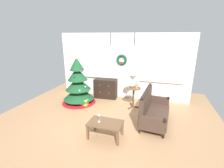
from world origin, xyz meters
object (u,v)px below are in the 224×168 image
object	(u,v)px
coffee_table	(105,125)
dresser_cabinet	(106,88)
wine_glass	(99,117)
gift_box	(85,102)
settee_sofa	(152,109)
christmas_tree	(78,86)
side_table	(133,93)
table_lamp	(133,79)
flower_vase	(137,85)

from	to	relation	value
coffee_table	dresser_cabinet	bearing A→B (deg)	108.92
wine_glass	gift_box	xyz separation A→B (m)	(-1.19, 1.58, -0.44)
settee_sofa	wine_glass	size ratio (longest dim) A/B	8.50
coffee_table	settee_sofa	bearing A→B (deg)	47.28
christmas_tree	side_table	distance (m)	2.06
table_lamp	coffee_table	size ratio (longest dim) A/B	0.52
flower_vase	gift_box	bearing A→B (deg)	-170.15
table_lamp	wine_glass	xyz separation A→B (m)	(-0.46, -1.99, -0.46)
flower_vase	gift_box	xyz separation A→B (m)	(-1.81, -0.31, -0.73)
settee_sofa	coffee_table	bearing A→B (deg)	-132.72
christmas_tree	wine_glass	xyz separation A→B (m)	(1.53, -1.78, -0.10)
coffee_table	wine_glass	xyz separation A→B (m)	(-0.15, -0.02, 0.20)
dresser_cabinet	coffee_table	world-z (taller)	dresser_cabinet
dresser_cabinet	settee_sofa	distance (m)	2.36
settee_sofa	coffee_table	size ratio (longest dim) A/B	1.96
table_lamp	wine_glass	distance (m)	2.09
gift_box	flower_vase	bearing A→B (deg)	9.85
christmas_tree	side_table	bearing A→B (deg)	4.72
wine_glass	table_lamp	bearing A→B (deg)	76.99
dresser_cabinet	side_table	distance (m)	1.37
coffee_table	christmas_tree	bearing A→B (deg)	133.76
settee_sofa	gift_box	bearing A→B (deg)	170.08
christmas_tree	side_table	world-z (taller)	christmas_tree
dresser_cabinet	side_table	bearing A→B (deg)	-25.67
flower_vase	coffee_table	size ratio (longest dim) A/B	0.41
coffee_table	wine_glass	size ratio (longest dim) A/B	4.34
flower_vase	dresser_cabinet	bearing A→B (deg)	153.92
flower_vase	settee_sofa	bearing A→B (deg)	-51.43
gift_box	christmas_tree	bearing A→B (deg)	149.29
christmas_tree	settee_sofa	size ratio (longest dim) A/B	1.08
settee_sofa	side_table	distance (m)	1.06
table_lamp	flower_vase	xyz separation A→B (m)	(0.16, -0.10, -0.17)
settee_sofa	gift_box	distance (m)	2.44
christmas_tree	coffee_table	size ratio (longest dim) A/B	2.12
settee_sofa	side_table	xyz separation A→B (m)	(-0.68, 0.79, 0.14)
wine_glass	dresser_cabinet	bearing A→B (deg)	105.61
settee_sofa	flower_vase	world-z (taller)	flower_vase
settee_sofa	table_lamp	world-z (taller)	table_lamp
table_lamp	coffee_table	distance (m)	2.10
christmas_tree	flower_vase	size ratio (longest dim) A/B	5.12
coffee_table	table_lamp	bearing A→B (deg)	81.16
dresser_cabinet	gift_box	xyz separation A→B (m)	(-0.48, -0.97, -0.27)
flower_vase	christmas_tree	bearing A→B (deg)	-177.09
dresser_cabinet	coffee_table	distance (m)	2.66
christmas_tree	settee_sofa	bearing A→B (deg)	-12.82
flower_vase	wine_glass	distance (m)	2.01
flower_vase	coffee_table	world-z (taller)	flower_vase
christmas_tree	gift_box	bearing A→B (deg)	-30.71
christmas_tree	coffee_table	bearing A→B (deg)	-46.24
flower_vase	gift_box	world-z (taller)	flower_vase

